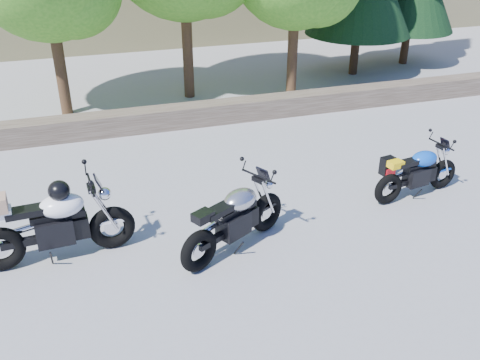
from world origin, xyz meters
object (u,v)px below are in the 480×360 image
at_px(silver_bike, 235,219).
at_px(blue_bike, 418,173).
at_px(white_bike, 54,223).
at_px(backpack, 388,166).

distance_m(silver_bike, blue_bike, 3.74).
bearing_deg(blue_bike, white_bike, 171.40).
bearing_deg(silver_bike, white_bike, 139.28).
bearing_deg(silver_bike, blue_bike, -19.22).
bearing_deg(blue_bike, silver_bike, -179.61).
height_order(white_bike, backpack, white_bike).
relative_size(silver_bike, white_bike, 0.84).
bearing_deg(backpack, blue_bike, -97.19).
xyz_separation_m(white_bike, blue_bike, (6.32, 0.08, -0.17)).
bearing_deg(backpack, white_bike, 179.40).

